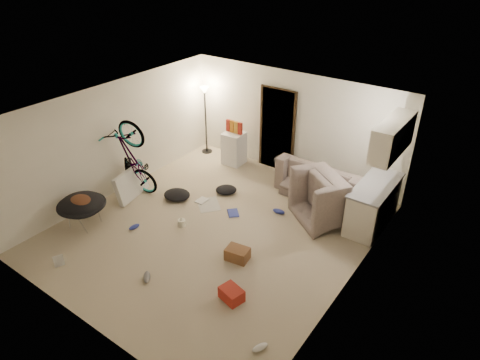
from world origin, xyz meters
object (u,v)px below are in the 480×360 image
Objects in this scene: floor_lamp at (205,106)px; mini_fridge at (234,148)px; drink_case_a at (237,254)px; sofa at (321,183)px; tv_box at (131,184)px; drink_case_b at (232,294)px; armchair at (335,201)px; bicycle at (135,174)px; juicer at (182,223)px; kitchen_counter at (373,205)px; saucer_chair at (82,208)px.

floor_lamp reaches higher than mini_fridge.
sofa is at bearing 77.18° from drink_case_a.
tv_box is 3.90m from drink_case_b.
armchair is 4.38m from bicycle.
armchair is at bearing -11.98° from floor_lamp.
floor_lamp is 8.25× the size of juicer.
bicycle is at bearing 59.29° from armchair.
kitchen_counter is at bearing 37.20° from juicer.
bicycle is 1.98× the size of tv_box.
kitchen_counter reaches higher than juicer.
sofa is at bearing 58.29° from juicer.
armchair reaches higher than drink_case_b.
sofa is 2.37× the size of mini_fridge.
drink_case_a is (3.29, -3.12, -1.19)m from floor_lamp.
mini_fridge is at bearing 78.31° from saucer_chair.
armchair reaches higher than saucer_chair.
saucer_chair is at bearing -98.91° from tv_box.
saucer_chair is (-3.32, -3.87, 0.11)m from sofa.
tv_box is at bearing -110.61° from mini_fridge.
bicycle is at bearing 161.90° from drink_case_a.
kitchen_counter is at bearing -10.17° from mini_fridge.
drink_case_a is at bearing -18.71° from tv_box.
bicycle is (-3.39, -2.41, 0.21)m from sofa.
saucer_chair is 4.33× the size of juicer.
mini_fridge is 0.88× the size of saucer_chair.
mini_fridge is at bearing -5.76° from floor_lamp.
mini_fridge is 2.99m from juicer.
saucer_chair reaches higher than drink_case_b.
juicer is (0.79, -2.86, -0.33)m from mini_fridge.
drink_case_a is at bearing 87.46° from sofa.
juicer is (-2.01, 1.02, -0.02)m from drink_case_b.
sofa is 5.31× the size of drink_case_b.
floor_lamp is 1.53× the size of armchair.
saucer_chair is (-3.94, -3.19, 0.02)m from armchair.
floor_lamp is 4.95m from kitchen_counter.
saucer_chair is at bearing -145.63° from juicer.
drink_case_b is (-0.32, -3.11, -0.28)m from armchair.
sofa is at bearing -3.28° from floor_lamp.
drink_case_b is at bearing -107.28° from kitchen_counter.
kitchen_counter is at bearing 49.21° from drink_case_a.
armchair is at bearing 98.13° from drink_case_b.
juicer is at bearing -76.52° from mini_fridge.
mini_fridge is (-3.12, 0.77, 0.03)m from armchair.
tv_box is at bearing 60.95° from armchair.
armchair is (4.12, -0.87, -0.92)m from floor_lamp.
armchair is 1.25× the size of saucer_chair.
bicycle is 4.66× the size of drink_case_a.
mini_fridge is at bearing 139.88° from drink_case_b.
drink_case_a is 1.51m from juicer.
kitchen_counter is 3.69× the size of drink_case_a.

